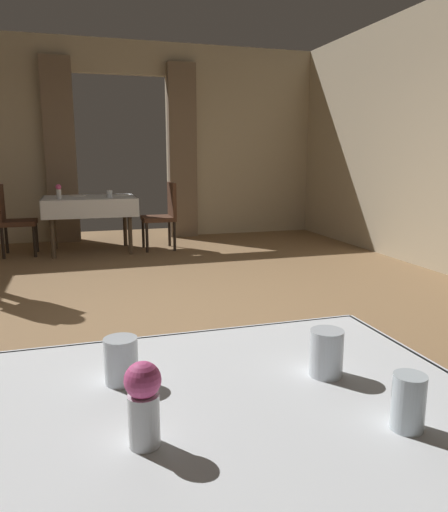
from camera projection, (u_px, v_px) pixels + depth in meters
name	position (u px, v px, depth m)	size (l,w,h in m)	color
ground	(179.00, 319.00, 3.94)	(10.08, 10.08, 0.00)	olive
wall_back	(122.00, 141.00, 7.55)	(6.40, 0.27, 3.00)	beige
dining_table_near	(176.00, 451.00, 1.05)	(1.43, 0.97, 0.75)	#4C3D2D
dining_table_mid	(90.00, 204.00, 6.59)	(1.22, 0.92, 0.75)	#4C3D2D
chair_mid_right	(164.00, 213.00, 6.81)	(0.45, 0.44, 0.93)	black
chair_mid_left	(11.00, 217.00, 6.35)	(0.44, 0.44, 0.93)	black
flower_vase_near	(143.00, 401.00, 0.91)	(0.07, 0.07, 0.17)	silver
glass_near_b	(326.00, 353.00, 1.21)	(0.08, 0.08, 0.12)	silver
glass_near_c	(121.00, 360.00, 1.18)	(0.08, 0.08, 0.11)	silver
glass_near_d	(408.00, 402.00, 0.97)	(0.07, 0.07, 0.12)	silver
flower_vase_mid	(59.00, 191.00, 6.22)	(0.07, 0.07, 0.19)	silver
glass_mid_b	(109.00, 194.00, 6.46)	(0.08, 0.08, 0.10)	silver
plate_mid_c	(77.00, 195.00, 6.74)	(0.23, 0.23, 0.01)	white
plate_mid_d	(122.00, 195.00, 6.86)	(0.20, 0.20, 0.01)	white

